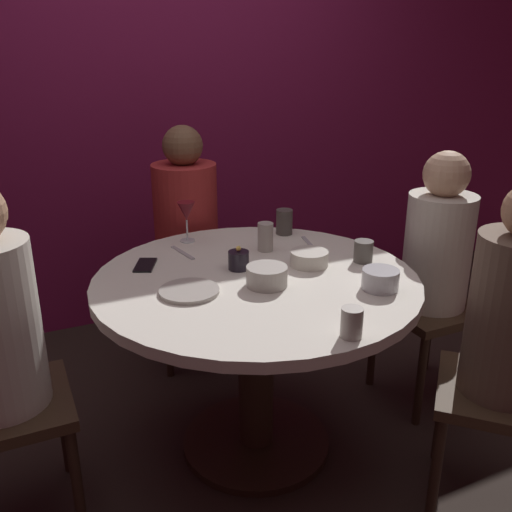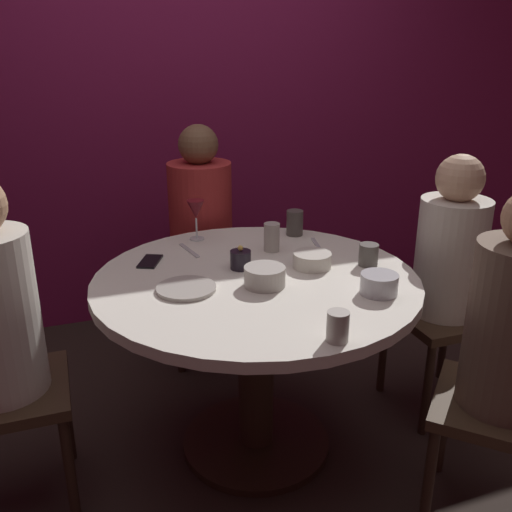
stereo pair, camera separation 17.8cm
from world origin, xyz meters
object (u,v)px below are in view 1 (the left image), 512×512
object	(u,v)px
dining_table	(256,320)
seated_diner_front_right	(512,322)
dinner_plate	(189,291)
cup_by_right_diner	(363,251)
seated_diner_right	(437,253)
bowl_serving_large	(380,279)
seated_diner_back	(186,221)
bowl_salad_center	(268,276)
bowl_small_white	(309,258)
cup_near_candle	(352,323)
cell_phone	(145,265)
cup_by_left_diner	(284,222)
wine_glass	(186,213)
candle_holder	(239,260)
cup_center_front	(265,237)

from	to	relation	value
dining_table	seated_diner_front_right	size ratio (longest dim) A/B	1.02
dinner_plate	cup_by_right_diner	distance (m)	0.72
seated_diner_right	bowl_serving_large	xyz separation A→B (m)	(-0.52, -0.28, 0.08)
seated_diner_back	bowl_salad_center	distance (m)	0.91
bowl_small_white	cup_near_candle	bearing A→B (deg)	-107.69
cell_phone	cup_by_left_diner	xyz separation A→B (m)	(0.67, 0.12, 0.05)
seated_diner_back	seated_diner_right	distance (m)	1.19
seated_diner_right	bowl_small_white	distance (m)	0.63
wine_glass	cup_near_candle	xyz separation A→B (m)	(0.16, -1.01, -0.08)
seated_diner_back	cup_by_right_diner	world-z (taller)	seated_diner_back
wine_glass	seated_diner_back	bearing A→B (deg)	72.96
cup_by_right_diner	candle_holder	bearing A→B (deg)	164.26
cup_near_candle	bowl_small_white	bearing A→B (deg)	72.31
dining_table	cup_center_front	size ratio (longest dim) A/B	10.20
dining_table	cup_by_right_diner	size ratio (longest dim) A/B	14.07
cell_phone	cup_by_left_diner	bearing A→B (deg)	-144.44
dining_table	bowl_small_white	bearing A→B (deg)	3.70
dining_table	cell_phone	world-z (taller)	cell_phone
wine_glass	bowl_serving_large	distance (m)	0.89
cell_phone	seated_diner_back	bearing A→B (deg)	-97.14
seated_diner_right	seated_diner_front_right	world-z (taller)	seated_diner_front_right
wine_glass	cup_center_front	xyz separation A→B (m)	(0.26, -0.24, -0.07)
seated_diner_front_right	seated_diner_right	bearing A→B (deg)	-66.53
seated_diner_right	cell_phone	bearing A→B (deg)	-12.78
cell_phone	bowl_small_white	xyz separation A→B (m)	(0.58, -0.26, 0.02)
seated_diner_front_right	candle_holder	distance (m)	0.97
dining_table	cup_by_right_diner	distance (m)	0.50
bowl_small_white	cup_center_front	distance (m)	0.24
wine_glass	bowl_salad_center	size ratio (longest dim) A/B	1.20
seated_diner_front_right	cup_by_right_diner	bearing A→B (deg)	-28.36
wine_glass	dining_table	bearing A→B (deg)	-77.92
wine_glass	bowl_serving_large	xyz separation A→B (m)	(0.45, -0.77, -0.09)
cup_center_front	seated_diner_back	bearing A→B (deg)	104.79
seated_diner_back	candle_holder	size ratio (longest dim) A/B	13.03
seated_diner_right	wine_glass	bearing A→B (deg)	-26.59
candle_holder	cup_by_left_diner	bearing A→B (deg)	40.70
bowl_small_white	cup_center_front	world-z (taller)	cup_center_front
cup_by_left_diner	bowl_serving_large	bearing A→B (deg)	-88.32
candle_holder	cup_center_front	world-z (taller)	cup_center_front
candle_holder	bowl_small_white	size ratio (longest dim) A/B	0.63
seated_diner_right	cup_near_candle	bearing A→B (deg)	33.48
dinner_plate	bowl_small_white	bearing A→B (deg)	5.89
bowl_small_white	cell_phone	bearing A→B (deg)	155.88
dining_table	cell_phone	size ratio (longest dim) A/B	8.57
candle_holder	seated_diner_back	bearing A→B (deg)	87.74
cup_by_left_diner	bowl_salad_center	bearing A→B (deg)	-123.26
dining_table	candle_holder	xyz separation A→B (m)	(-0.03, 0.09, 0.21)
seated_diner_back	cup_by_left_diner	size ratio (longest dim) A/B	10.73
seated_diner_front_right	cup_by_right_diner	world-z (taller)	seated_diner_front_right
cup_near_candle	cup_center_front	world-z (taller)	cup_center_front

